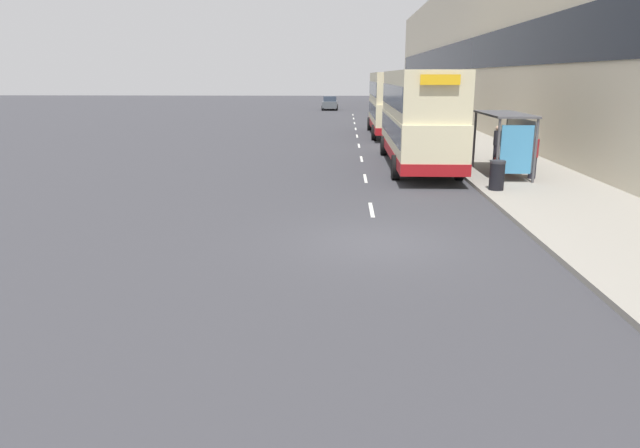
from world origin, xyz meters
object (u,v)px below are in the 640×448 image
(car_0, at_px, (330,103))
(pedestrian_at_shelter, at_px, (497,144))
(double_decker_bus_ahead, at_px, (390,102))
(bus_shelter, at_px, (510,132))
(pedestrian_1, at_px, (521,145))
(double_decker_bus_near, at_px, (418,117))
(pedestrian_2, at_px, (534,156))
(litter_bin, at_px, (497,175))

(car_0, xyz_separation_m, pedestrian_at_shelter, (8.94, -45.04, 0.18))
(double_decker_bus_ahead, height_order, pedestrian_at_shelter, double_decker_bus_ahead)
(bus_shelter, bearing_deg, pedestrian_at_shelter, 82.86)
(bus_shelter, relative_size, pedestrian_1, 2.42)
(bus_shelter, xyz_separation_m, double_decker_bus_near, (-3.30, 3.11, 0.41))
(double_decker_bus_ahead, height_order, pedestrian_1, double_decker_bus_ahead)
(pedestrian_1, bearing_deg, pedestrian_2, -98.82)
(pedestrian_at_shelter, distance_m, pedestrian_1, 1.13)
(bus_shelter, distance_m, pedestrian_at_shelter, 3.68)
(pedestrian_2, bearing_deg, double_decker_bus_ahead, 103.04)
(car_0, xyz_separation_m, litter_bin, (7.28, -51.71, -0.16))
(litter_bin, bearing_deg, pedestrian_2, 50.23)
(car_0, bearing_deg, pedestrian_2, 100.65)
(pedestrian_at_shelter, bearing_deg, bus_shelter, -97.14)
(pedestrian_2, bearing_deg, car_0, 100.65)
(pedestrian_2, distance_m, litter_bin, 3.15)
(pedestrian_2, bearing_deg, pedestrian_1, 81.18)
(pedestrian_at_shelter, xyz_separation_m, pedestrian_1, (0.89, -0.70, 0.02))
(bus_shelter, xyz_separation_m, litter_bin, (-1.22, -3.13, -1.21))
(car_0, relative_size, litter_bin, 4.25)
(pedestrian_1, xyz_separation_m, litter_bin, (-2.55, -5.97, -0.36))
(double_decker_bus_ahead, height_order, pedestrian_2, double_decker_bus_ahead)
(bus_shelter, xyz_separation_m, pedestrian_at_shelter, (0.44, 3.55, -0.87))
(bus_shelter, distance_m, car_0, 49.33)
(double_decker_bus_ahead, xyz_separation_m, pedestrian_at_shelter, (3.90, -14.02, -1.28))
(pedestrian_1, bearing_deg, litter_bin, -113.14)
(double_decker_bus_near, distance_m, car_0, 45.79)
(double_decker_bus_near, height_order, litter_bin, double_decker_bus_near)
(bus_shelter, relative_size, car_0, 0.94)
(pedestrian_at_shelter, relative_size, pedestrian_2, 0.96)
(pedestrian_1, distance_m, litter_bin, 6.51)
(pedestrian_1, bearing_deg, double_decker_bus_near, 176.71)
(bus_shelter, xyz_separation_m, double_decker_bus_ahead, (-3.46, 17.57, 0.41))
(litter_bin, bearing_deg, pedestrian_at_shelter, 75.99)
(pedestrian_at_shelter, bearing_deg, double_decker_bus_near, -173.35)
(car_0, bearing_deg, double_decker_bus_ahead, 99.23)
(pedestrian_at_shelter, height_order, litter_bin, pedestrian_at_shelter)
(pedestrian_at_shelter, bearing_deg, pedestrian_1, -38.38)
(pedestrian_1, bearing_deg, bus_shelter, -115.07)
(double_decker_bus_ahead, bearing_deg, car_0, 99.23)
(pedestrian_1, relative_size, pedestrian_2, 0.98)
(double_decker_bus_ahead, distance_m, pedestrian_1, 15.54)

